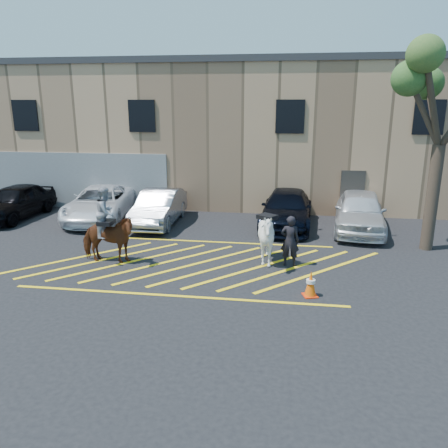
# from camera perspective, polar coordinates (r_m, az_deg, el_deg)

# --- Properties ---
(ground) EXTENTS (90.00, 90.00, 0.00)m
(ground) POSITION_cam_1_polar(r_m,az_deg,el_deg) (14.91, -3.69, -4.89)
(ground) COLOR black
(ground) RESTS_ON ground
(car_black_suv) EXTENTS (2.01, 4.67, 1.57)m
(car_black_suv) POSITION_cam_1_polar(r_m,az_deg,el_deg) (22.47, -25.60, 2.67)
(car_black_suv) COLOR black
(car_black_suv) RESTS_ON ground
(car_white_pickup) EXTENTS (3.19, 5.66, 1.49)m
(car_white_pickup) POSITION_cam_1_polar(r_m,az_deg,el_deg) (20.86, -15.90, 2.61)
(car_white_pickup) COLOR white
(car_white_pickup) RESTS_ON ground
(car_silver_sedan) EXTENTS (1.64, 4.55, 1.49)m
(car_silver_sedan) POSITION_cam_1_polar(r_m,az_deg,el_deg) (19.50, -8.48, 2.16)
(car_silver_sedan) COLOR gray
(car_silver_sedan) RESTS_ON ground
(car_blue_suv) EXTENTS (2.39, 5.28, 1.50)m
(car_blue_suv) POSITION_cam_1_polar(r_m,az_deg,el_deg) (19.17, 8.19, 1.96)
(car_blue_suv) COLOR black
(car_blue_suv) RESTS_ON ground
(car_white_suv) EXTENTS (2.56, 5.14, 1.68)m
(car_white_suv) POSITION_cam_1_polar(r_m,az_deg,el_deg) (19.06, 17.30, 1.60)
(car_white_suv) COLOR silver
(car_white_suv) RESTS_ON ground
(handler) EXTENTS (0.63, 0.42, 1.69)m
(handler) POSITION_cam_1_polar(r_m,az_deg,el_deg) (14.41, 8.61, -2.20)
(handler) COLOR black
(handler) RESTS_ON ground
(warehouse) EXTENTS (32.42, 10.20, 7.30)m
(warehouse) POSITION_cam_1_polar(r_m,az_deg,el_deg) (25.88, 1.69, 12.08)
(warehouse) COLOR tan
(warehouse) RESTS_ON ground
(hatching_zone) EXTENTS (12.60, 5.12, 0.01)m
(hatching_zone) POSITION_cam_1_polar(r_m,az_deg,el_deg) (14.63, -3.94, -5.27)
(hatching_zone) COLOR yellow
(hatching_zone) RESTS_ON ground
(mounted_bay) EXTENTS (1.98, 0.93, 2.59)m
(mounted_bay) POSITION_cam_1_polar(r_m,az_deg,el_deg) (14.95, -15.02, -1.12)
(mounted_bay) COLOR #5D3116
(mounted_bay) RESTS_ON ground
(saddled_white) EXTENTS (2.16, 2.20, 1.82)m
(saddled_white) POSITION_cam_1_polar(r_m,az_deg,el_deg) (14.44, 5.59, -1.78)
(saddled_white) COLOR white
(saddled_white) RESTS_ON ground
(traffic_cone) EXTENTS (0.47, 0.47, 0.73)m
(traffic_cone) POSITION_cam_1_polar(r_m,az_deg,el_deg) (12.41, 11.25, -7.67)
(traffic_cone) COLOR red
(traffic_cone) RESTS_ON ground
(tree) EXTENTS (3.99, 4.37, 7.31)m
(tree) POSITION_cam_1_polar(r_m,az_deg,el_deg) (17.00, 27.02, 15.60)
(tree) COLOR #47392B
(tree) RESTS_ON ground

